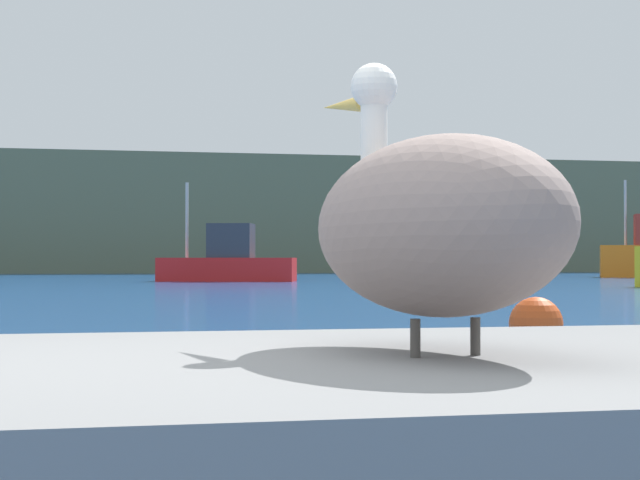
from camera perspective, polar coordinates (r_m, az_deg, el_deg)
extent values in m
cube|color=#5B664C|center=(70.79, -12.15, 1.21)|extent=(140.00, 16.70, 7.19)
cube|color=gray|center=(3.20, 6.27, -11.35)|extent=(2.75, 2.33, 0.58)
ellipsoid|color=gray|center=(3.15, 6.25, 0.75)|extent=(0.78, 1.27, 0.54)
cylinder|color=white|center=(3.54, 2.94, 4.72)|extent=(0.09, 0.09, 0.35)
sphere|color=white|center=(3.57, 2.93, 8.28)|extent=(0.16, 0.16, 0.16)
cone|color=gold|center=(3.79, 1.23, 7.27)|extent=(0.13, 0.36, 0.09)
cylinder|color=#4C4742|center=(3.06, 5.17, -5.31)|extent=(0.03, 0.03, 0.11)
cylinder|color=#4C4742|center=(3.16, 8.36, -5.17)|extent=(0.03, 0.03, 0.11)
cube|color=red|center=(40.61, -5.05, -1.60)|extent=(5.45, 3.09, 0.91)
cube|color=#2D333D|center=(40.59, -4.83, -0.04)|extent=(2.01, 1.83, 1.31)
cylinder|color=#B2B2B2|center=(40.96, -7.20, 1.07)|extent=(0.12, 0.12, 2.90)
cylinder|color=#B2B2B2|center=(51.31, 16.17, 1.43)|extent=(0.12, 0.12, 3.05)
sphere|color=#E54C19|center=(10.11, 11.59, -4.46)|extent=(0.51, 0.51, 0.51)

